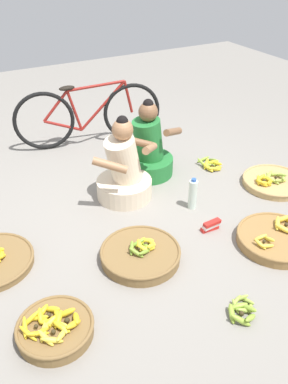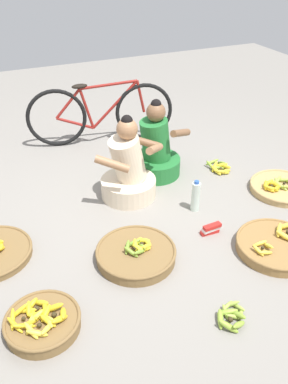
% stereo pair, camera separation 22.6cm
% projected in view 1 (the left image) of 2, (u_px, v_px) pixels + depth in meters
% --- Properties ---
extents(ground_plane, '(10.00, 10.00, 0.00)m').
position_uv_depth(ground_plane, '(133.00, 214.00, 3.62)').
color(ground_plane, gray).
extents(vendor_woman_front, '(0.73, 0.54, 0.82)m').
position_uv_depth(vendor_woman_front, '(124.00, 172.00, 3.72)').
color(vendor_woman_front, beige).
rests_on(vendor_woman_front, ground).
extents(vendor_woman_behind, '(0.72, 0.52, 0.81)m').
position_uv_depth(vendor_woman_behind, '(148.00, 151.00, 4.09)').
color(vendor_woman_behind, '#237233').
rests_on(vendor_woman_behind, ground).
extents(bicycle_leaning, '(1.67, 0.40, 0.73)m').
position_uv_depth(bicycle_leaning, '(89.00, 115.00, 4.62)').
color(bicycle_leaning, black).
rests_on(bicycle_leaning, ground).
extents(banana_basket_back_right, '(0.49, 0.49, 0.16)m').
position_uv_depth(banana_basket_back_right, '(55.00, 328.00, 2.50)').
color(banana_basket_back_right, brown).
rests_on(banana_basket_back_right, ground).
extents(banana_basket_front_right, '(0.62, 0.62, 0.13)m').
position_uv_depth(banana_basket_front_right, '(274.00, 181.00, 4.01)').
color(banana_basket_front_right, tan).
rests_on(banana_basket_front_right, ground).
extents(banana_basket_back_center, '(0.62, 0.62, 0.16)m').
position_uv_depth(banana_basket_back_center, '(141.00, 254.00, 3.09)').
color(banana_basket_back_center, brown).
rests_on(banana_basket_back_center, ground).
extents(banana_basket_front_left, '(0.63, 0.63, 0.17)m').
position_uv_depth(banana_basket_front_left, '(276.00, 238.00, 3.25)').
color(banana_basket_front_left, olive).
rests_on(banana_basket_front_left, ground).
extents(loose_bananas_mid_left, '(0.26, 0.25, 0.10)m').
position_uv_depth(loose_bananas_mid_left, '(242.00, 310.00, 2.66)').
color(loose_bananas_mid_left, '#8CAD38').
rests_on(loose_bananas_mid_left, ground).
extents(loose_bananas_back_left, '(0.23, 0.30, 0.10)m').
position_uv_depth(loose_bananas_back_left, '(211.00, 165.00, 4.32)').
color(loose_bananas_back_left, yellow).
rests_on(loose_bananas_back_left, ground).
extents(water_bottle, '(0.08, 0.08, 0.31)m').
position_uv_depth(water_bottle, '(193.00, 194.00, 3.63)').
color(water_bottle, silver).
rests_on(water_bottle, ground).
extents(packet_carton_stack, '(0.18, 0.07, 0.09)m').
position_uv_depth(packet_carton_stack, '(211.00, 226.00, 3.40)').
color(packet_carton_stack, red).
rests_on(packet_carton_stack, ground).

